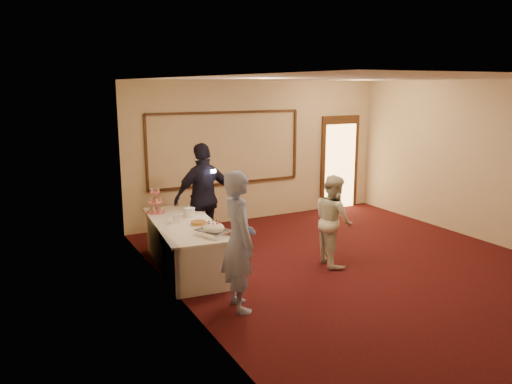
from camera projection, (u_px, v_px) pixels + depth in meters
The scene contains 14 objects.
floor at pixel (359, 267), 8.14m from camera, with size 7.00×7.00×0.00m, color black.
room_walls at pixel (365, 143), 7.71m from camera, with size 6.04×7.04×3.02m.
wall_molding at pixel (226, 148), 10.45m from camera, with size 3.45×0.04×1.55m.
doorway at pixel (340, 163), 11.88m from camera, with size 1.05×0.07×2.20m.
buffet_table at pixel (185, 245), 7.98m from camera, with size 1.17×2.47×0.77m.
pavlova_tray at pixel (214, 230), 7.22m from camera, with size 0.51×0.57×0.19m.
cupcake_stand at pixel (155, 203), 8.48m from camera, with size 0.32×0.32×0.47m.
plate_stack_a at pixel (176, 218), 7.87m from camera, with size 0.17×0.17×0.14m.
plate_stack_b at pixel (190, 212), 8.22m from camera, with size 0.18×0.18×0.15m.
tart at pixel (199, 223), 7.76m from camera, with size 0.28×0.28×0.06m.
man at pixel (239, 241), 6.44m from camera, with size 0.68×0.44×1.86m, color #8A9DD8.
woman at pixel (333, 220), 8.12m from camera, with size 0.73×0.57×1.50m, color silver.
guest at pixel (204, 198), 8.76m from camera, with size 1.13×0.47×1.93m, color black.
camera_flash at pixel (213, 171), 8.47m from camera, with size 0.07×0.04×0.05m, color white.
Camera 1 is at (-5.05, -6.05, 2.91)m, focal length 35.00 mm.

